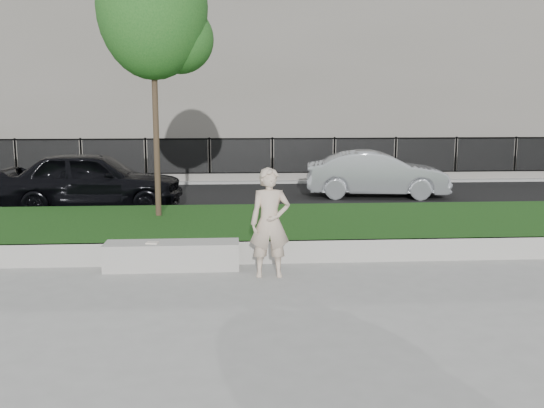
{
  "coord_description": "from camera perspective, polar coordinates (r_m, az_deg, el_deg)",
  "views": [
    {
      "loc": [
        0.18,
        -9.21,
        2.74
      ],
      "look_at": [
        0.87,
        1.2,
        1.02
      ],
      "focal_mm": 40.0,
      "sensor_mm": 36.0,
      "label": 1
    }
  ],
  "objects": [
    {
      "name": "ground",
      "position": [
        9.61,
        -4.74,
        -7.26
      ],
      "size": [
        90.0,
        90.0,
        0.0
      ],
      "primitive_type": "plane",
      "color": "gray",
      "rests_on": "ground"
    },
    {
      "name": "car_dark",
      "position": [
        16.24,
        -16.49,
        2.14
      ],
      "size": [
        4.58,
        1.92,
        1.55
      ],
      "primitive_type": "imported",
      "rotation": [
        0.0,
        0.0,
        1.55
      ],
      "color": "black",
      "rests_on": "street"
    },
    {
      "name": "iron_fence",
      "position": [
        21.32,
        -4.27,
        3.38
      ],
      "size": [
        32.0,
        0.3,
        1.5
      ],
      "color": "slate",
      "rests_on": "far_pavement"
    },
    {
      "name": "grass_bank",
      "position": [
        12.47,
        -4.55,
        -2.45
      ],
      "size": [
        34.0,
        4.0,
        0.4
      ],
      "primitive_type": "cube",
      "color": "black",
      "rests_on": "ground"
    },
    {
      "name": "building_facade",
      "position": [
        29.3,
        -4.27,
        13.72
      ],
      "size": [
        34.0,
        10.0,
        10.0
      ],
      "primitive_type": "cube",
      "color": "slate",
      "rests_on": "ground"
    },
    {
      "name": "far_pavement",
      "position": [
        22.37,
        -4.24,
        2.42
      ],
      "size": [
        34.0,
        3.0,
        0.12
      ],
      "primitive_type": "cube",
      "color": "gray",
      "rests_on": "ground"
    },
    {
      "name": "car_silver",
      "position": [
        18.13,
        9.82,
        2.79
      ],
      "size": [
        4.25,
        1.9,
        1.36
      ],
      "primitive_type": "imported",
      "rotation": [
        0.0,
        0.0,
        1.46
      ],
      "color": "#9B9FA4",
      "rests_on": "street"
    },
    {
      "name": "stone_bench",
      "position": [
        10.37,
        -9.37,
        -4.8
      ],
      "size": [
        2.24,
        0.56,
        0.46
      ],
      "primitive_type": "cube",
      "color": "#A5A29A",
      "rests_on": "ground"
    },
    {
      "name": "man",
      "position": [
        9.66,
        -0.19,
        -1.77
      ],
      "size": [
        0.64,
        0.42,
        1.76
      ],
      "primitive_type": "imported",
      "rotation": [
        0.0,
        0.0,
        -0.0
      ],
      "color": "beige",
      "rests_on": "ground"
    },
    {
      "name": "young_tree",
      "position": [
        13.13,
        -10.79,
        17.28
      ],
      "size": [
        2.36,
        2.25,
        5.77
      ],
      "color": "#38281C",
      "rests_on": "grass_bank"
    },
    {
      "name": "street",
      "position": [
        17.91,
        -4.33,
        0.57
      ],
      "size": [
        34.0,
        7.0,
        0.04
      ],
      "primitive_type": "cube",
      "color": "black",
      "rests_on": "ground"
    },
    {
      "name": "grass_kerb",
      "position": [
        10.56,
        -4.67,
        -4.61
      ],
      "size": [
        34.0,
        0.08,
        0.4
      ],
      "primitive_type": "cube",
      "color": "#A5A29A",
      "rests_on": "ground"
    },
    {
      "name": "book",
      "position": [
        10.28,
        -11.19,
        -3.6
      ],
      "size": [
        0.22,
        0.18,
        0.02
      ],
      "primitive_type": "cube",
      "rotation": [
        0.0,
        0.0,
        -0.2
      ],
      "color": "silver",
      "rests_on": "stone_bench"
    }
  ]
}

